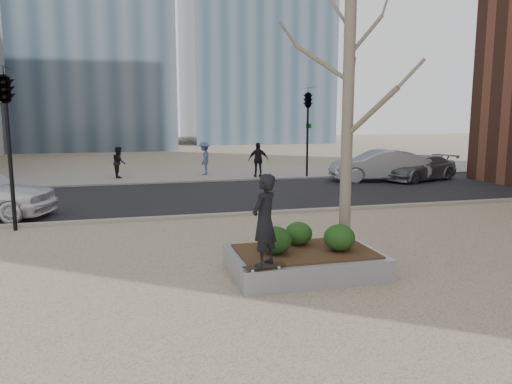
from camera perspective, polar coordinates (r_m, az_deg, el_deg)
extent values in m
plane|color=tan|center=(10.09, 0.14, -9.74)|extent=(120.00, 120.00, 0.00)
cube|color=black|center=(19.65, -7.35, -0.52)|extent=(60.00, 8.00, 0.02)
cube|color=gray|center=(26.54, -9.31, 1.92)|extent=(60.00, 6.00, 0.02)
cube|color=gray|center=(10.31, 5.58, -8.06)|extent=(3.00, 2.00, 0.45)
cube|color=#382314|center=(10.24, 5.60, -6.74)|extent=(2.70, 1.70, 0.04)
ellipsoid|color=#183310|center=(9.88, 2.20, -5.53)|extent=(0.64, 0.64, 0.55)
ellipsoid|color=#143F14|center=(10.56, 4.88, -4.75)|extent=(0.58, 0.58, 0.49)
ellipsoid|color=#183812|center=(10.23, 9.51, -5.16)|extent=(0.63, 0.63, 0.54)
imported|color=black|center=(8.89, 0.96, -3.24)|extent=(0.72, 0.70, 1.66)
imported|color=gray|center=(24.55, 13.87, 2.99)|extent=(4.79, 2.41, 1.51)
imported|color=slate|center=(25.35, 18.26, 2.63)|extent=(4.46, 2.95, 1.20)
imported|color=black|center=(25.90, -15.38, 3.31)|extent=(0.66, 0.81, 1.56)
imported|color=#46597E|center=(26.31, -5.92, 3.86)|extent=(0.94, 1.27, 1.75)
imported|color=black|center=(25.25, 0.27, 3.70)|extent=(1.05, 0.50, 1.75)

